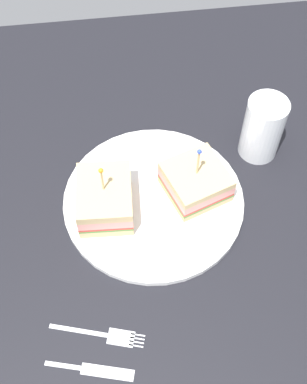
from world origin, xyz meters
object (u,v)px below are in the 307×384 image
(sandwich_half_front, at_px, (196,182))
(drink_glass, at_px, (262,130))
(plate, at_px, (154,201))
(knife, at_px, (94,370))
(sandwich_half_back, at_px, (105,199))
(fork, at_px, (108,335))

(sandwich_half_front, distance_m, drink_glass, 0.14)
(plate, xyz_separation_m, drink_glass, (-0.08, 0.19, 0.05))
(plate, xyz_separation_m, sandwich_half_front, (-0.01, 0.07, 0.03))
(plate, relative_size, knife, 2.42)
(plate, distance_m, knife, 0.27)
(sandwich_half_back, bearing_deg, knife, -8.49)
(fork, bearing_deg, sandwich_half_back, 175.87)
(plate, relative_size, sandwich_half_back, 2.71)
(sandwich_half_front, bearing_deg, drink_glass, 121.68)
(plate, distance_m, sandwich_half_front, 0.07)
(sandwich_half_back, distance_m, drink_glass, 0.28)
(knife, bearing_deg, sandwich_half_back, 171.51)
(plate, relative_size, drink_glass, 2.54)
(sandwich_half_front, relative_size, drink_glass, 1.00)
(plate, height_order, fork, plate)
(sandwich_half_back, bearing_deg, drink_glass, 108.93)
(fork, distance_m, knife, 0.05)
(sandwich_half_back, distance_m, knife, 0.24)
(knife, bearing_deg, fork, 153.50)
(drink_glass, bearing_deg, fork, -44.08)
(fork, height_order, knife, same)
(drink_glass, relative_size, fork, 0.86)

